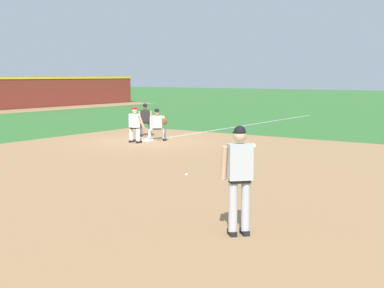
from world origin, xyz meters
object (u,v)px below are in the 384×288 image
(baseball, at_px, (186,175))
(pitcher, at_px, (240,173))
(first_base_bag, at_px, (147,140))
(umpire, at_px, (145,119))
(first_baseman, at_px, (157,123))
(baserunner, at_px, (135,123))

(baseball, distance_m, pitcher, 5.52)
(first_base_bag, xyz_separation_m, baseball, (-5.33, -5.72, -0.01))
(first_base_bag, bearing_deg, pitcher, -133.96)
(first_base_bag, distance_m, umpire, 1.91)
(first_base_bag, bearing_deg, first_baseman, -42.00)
(first_baseman, height_order, umpire, umpire)
(first_base_bag, relative_size, baseball, 5.14)
(baseball, relative_size, umpire, 0.05)
(first_baseman, height_order, baserunner, baserunner)
(baseball, xyz_separation_m, baserunner, (4.65, 5.78, 0.76))
(baseball, xyz_separation_m, pitcher, (-3.86, -3.81, 1.02))
(first_baseman, relative_size, baserunner, 0.92)
(baseball, height_order, first_baseman, first_baseman)
(pitcher, distance_m, baserunner, 12.82)
(first_base_bag, xyz_separation_m, pitcher, (-9.18, -9.53, 1.01))
(first_base_bag, xyz_separation_m, umpire, (1.31, 1.17, 0.75))
(baseball, relative_size, first_baseman, 0.06)
(first_baseman, distance_m, umpire, 1.77)
(baserunner, distance_m, umpire, 2.28)
(baseball, distance_m, umpire, 9.60)
(baserunner, bearing_deg, pitcher, -131.56)
(baseball, height_order, baserunner, baserunner)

